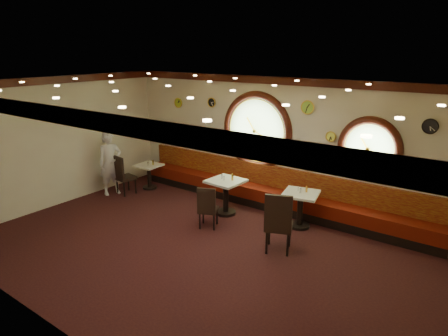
% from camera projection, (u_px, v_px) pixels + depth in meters
% --- Properties ---
extents(floor, '(9.00, 6.00, 0.00)m').
position_uv_depth(floor, '(201.00, 250.00, 7.90)').
color(floor, black).
rests_on(floor, ground).
extents(ceiling, '(9.00, 6.00, 0.02)m').
position_uv_depth(ceiling, '(198.00, 86.00, 6.98)').
color(ceiling, gold).
rests_on(ceiling, wall_back).
extents(wall_back, '(9.00, 0.02, 3.20)m').
position_uv_depth(wall_back, '(278.00, 143.00, 9.77)').
color(wall_back, beige).
rests_on(wall_back, floor).
extents(wall_front, '(9.00, 0.02, 3.20)m').
position_uv_depth(wall_front, '(52.00, 230.00, 5.12)').
color(wall_front, beige).
rests_on(wall_front, floor).
extents(wall_left, '(0.02, 6.00, 3.20)m').
position_uv_depth(wall_left, '(61.00, 141.00, 9.98)').
color(wall_left, beige).
rests_on(wall_left, floor).
extents(molding_back, '(9.00, 0.10, 0.18)m').
position_uv_depth(molding_back, '(279.00, 81.00, 9.29)').
color(molding_back, '#341009').
rests_on(molding_back, wall_back).
extents(molding_front, '(9.00, 0.10, 0.18)m').
position_uv_depth(molding_front, '(40.00, 112.00, 4.72)').
color(molding_front, '#341009').
rests_on(molding_front, wall_back).
extents(molding_left, '(0.10, 6.00, 0.18)m').
position_uv_depth(molding_left, '(55.00, 80.00, 9.52)').
color(molding_left, '#341009').
rests_on(molding_left, wall_back).
extents(banquette_base, '(8.00, 0.55, 0.20)m').
position_uv_depth(banquette_base, '(270.00, 204.00, 9.98)').
color(banquette_base, black).
rests_on(banquette_base, floor).
extents(banquette_seat, '(8.00, 0.55, 0.30)m').
position_uv_depth(banquette_seat, '(270.00, 194.00, 9.91)').
color(banquette_seat, '#551007').
rests_on(banquette_seat, banquette_base).
extents(banquette_back, '(8.00, 0.10, 0.55)m').
position_uv_depth(banquette_back, '(275.00, 177.00, 9.96)').
color(banquette_back, '#650A07').
rests_on(banquette_back, wall_back).
extents(porthole_left_glass, '(1.66, 0.02, 1.66)m').
position_uv_depth(porthole_left_glass, '(257.00, 131.00, 10.03)').
color(porthole_left_glass, '#96C676').
rests_on(porthole_left_glass, wall_back).
extents(porthole_left_frame, '(1.98, 0.18, 1.98)m').
position_uv_depth(porthole_left_frame, '(257.00, 131.00, 10.02)').
color(porthole_left_frame, '#341009').
rests_on(porthole_left_frame, wall_back).
extents(porthole_left_ring, '(1.61, 0.03, 1.61)m').
position_uv_depth(porthole_left_ring, '(256.00, 131.00, 9.99)').
color(porthole_left_ring, gold).
rests_on(porthole_left_ring, wall_back).
extents(porthole_right_glass, '(1.10, 0.02, 1.10)m').
position_uv_depth(porthole_right_glass, '(369.00, 148.00, 8.46)').
color(porthole_right_glass, '#96C676').
rests_on(porthole_right_glass, wall_back).
extents(porthole_right_frame, '(1.38, 0.18, 1.38)m').
position_uv_depth(porthole_right_frame, '(369.00, 148.00, 8.45)').
color(porthole_right_frame, '#341009').
rests_on(porthole_right_frame, wall_back).
extents(porthole_right_ring, '(1.09, 0.03, 1.09)m').
position_uv_depth(porthole_right_ring, '(369.00, 149.00, 8.43)').
color(porthole_right_ring, gold).
rests_on(porthole_right_ring, wall_back).
extents(wall_clock_0, '(0.26, 0.03, 0.26)m').
position_uv_depth(wall_clock_0, '(178.00, 103.00, 11.32)').
color(wall_clock_0, '#9EBB25').
rests_on(wall_clock_0, wall_back).
extents(wall_clock_1, '(0.24, 0.03, 0.24)m').
position_uv_depth(wall_clock_1, '(308.00, 165.00, 9.37)').
color(wall_clock_1, '#EE4D1C').
rests_on(wall_clock_1, wall_back).
extents(wall_clock_2, '(0.24, 0.03, 0.24)m').
position_uv_depth(wall_clock_2, '(212.00, 102.00, 10.62)').
color(wall_clock_2, black).
rests_on(wall_clock_2, wall_back).
extents(wall_clock_3, '(0.22, 0.03, 0.22)m').
position_uv_depth(wall_clock_3, '(331.00, 137.00, 8.87)').
color(wall_clock_3, '#FBFE54').
rests_on(wall_clock_3, wall_back).
extents(wall_clock_4, '(0.28, 0.03, 0.28)m').
position_uv_depth(wall_clock_4, '(430.00, 126.00, 7.64)').
color(wall_clock_4, black).
rests_on(wall_clock_4, wall_back).
extents(wall_clock_5, '(0.32, 0.03, 0.32)m').
position_uv_depth(wall_clock_5, '(169.00, 129.00, 11.78)').
color(wall_clock_5, red).
rests_on(wall_clock_5, wall_back).
extents(wall_clock_6, '(0.36, 0.03, 0.36)m').
position_uv_depth(wall_clock_6, '(204.00, 136.00, 11.06)').
color(wall_clock_6, '#F7FF38').
rests_on(wall_clock_6, wall_back).
extents(wall_clock_7, '(0.34, 0.03, 0.34)m').
position_uv_depth(wall_clock_7, '(437.00, 176.00, 7.78)').
color(wall_clock_7, silver).
rests_on(wall_clock_7, wall_back).
extents(wall_clock_8, '(0.30, 0.03, 0.30)m').
position_uv_depth(wall_clock_8, '(308.00, 107.00, 9.04)').
color(wall_clock_8, '#99CE40').
rests_on(wall_clock_8, wall_back).
extents(table_a, '(0.65, 0.65, 0.70)m').
position_uv_depth(table_a, '(149.00, 173.00, 11.27)').
color(table_a, black).
rests_on(table_a, floor).
extents(table_b, '(0.82, 0.82, 0.85)m').
position_uv_depth(table_b, '(226.00, 193.00, 9.49)').
color(table_b, black).
rests_on(table_b, floor).
extents(table_c, '(0.88, 0.88, 0.81)m').
position_uv_depth(table_c, '(300.00, 205.00, 8.79)').
color(table_c, black).
rests_on(table_c, floor).
extents(chair_a, '(0.52, 0.52, 0.67)m').
position_uv_depth(chair_a, '(122.00, 173.00, 10.75)').
color(chair_a, black).
rests_on(chair_a, floor).
extents(chair_b, '(0.54, 0.54, 0.60)m').
position_uv_depth(chair_b, '(207.00, 205.00, 8.70)').
color(chair_b, black).
rests_on(chair_b, floor).
extents(chair_c, '(0.68, 0.68, 0.77)m').
position_uv_depth(chair_c, '(279.00, 219.00, 7.60)').
color(chair_c, black).
rests_on(chair_c, floor).
extents(condiment_a_salt, '(0.03, 0.03, 0.09)m').
position_uv_depth(condiment_a_salt, '(149.00, 162.00, 11.29)').
color(condiment_a_salt, silver).
rests_on(condiment_a_salt, table_a).
extents(condiment_b_salt, '(0.04, 0.04, 0.11)m').
position_uv_depth(condiment_b_salt, '(222.00, 177.00, 9.48)').
color(condiment_b_salt, silver).
rests_on(condiment_b_salt, table_b).
extents(condiment_c_salt, '(0.04, 0.04, 0.10)m').
position_uv_depth(condiment_c_salt, '(298.00, 189.00, 8.80)').
color(condiment_c_salt, silver).
rests_on(condiment_c_salt, table_c).
extents(condiment_a_pepper, '(0.04, 0.04, 0.11)m').
position_uv_depth(condiment_a_pepper, '(148.00, 164.00, 11.08)').
color(condiment_a_pepper, silver).
rests_on(condiment_a_pepper, table_a).
extents(condiment_b_pepper, '(0.04, 0.04, 0.11)m').
position_uv_depth(condiment_b_pepper, '(224.00, 178.00, 9.37)').
color(condiment_b_pepper, silver).
rests_on(condiment_b_pepper, table_b).
extents(condiment_c_pepper, '(0.04, 0.04, 0.11)m').
position_uv_depth(condiment_c_pepper, '(300.00, 191.00, 8.66)').
color(condiment_c_pepper, silver).
rests_on(condiment_c_pepper, table_c).
extents(condiment_a_bottle, '(0.04, 0.04, 0.14)m').
position_uv_depth(condiment_a_bottle, '(153.00, 162.00, 11.16)').
color(condiment_a_bottle, gold).
rests_on(condiment_a_bottle, table_a).
extents(condiment_b_bottle, '(0.05, 0.05, 0.16)m').
position_uv_depth(condiment_b_bottle, '(232.00, 177.00, 9.36)').
color(condiment_b_bottle, gold).
rests_on(condiment_b_bottle, table_b).
extents(condiment_c_bottle, '(0.05, 0.05, 0.15)m').
position_uv_depth(condiment_c_bottle, '(307.00, 189.00, 8.72)').
color(condiment_c_bottle, gold).
rests_on(condiment_c_bottle, table_c).
extents(waiter, '(0.60, 0.73, 1.72)m').
position_uv_depth(waiter, '(110.00, 163.00, 10.73)').
color(waiter, silver).
rests_on(waiter, floor).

